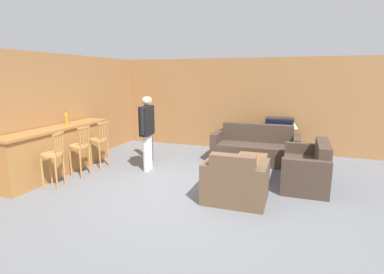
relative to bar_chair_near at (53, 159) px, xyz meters
name	(u,v)px	position (x,y,z in m)	size (l,w,h in m)	color
ground_plane	(185,190)	(2.40, 0.70, -0.58)	(24.00, 24.00, 0.00)	slate
wall_back	(229,104)	(2.40, 4.30, 0.72)	(9.40, 0.08, 2.60)	#9E6B3D
wall_left	(83,108)	(-0.88, 2.00, 0.72)	(0.08, 8.60, 2.60)	#9E6B3D
bar_counter	(59,150)	(-0.54, 0.72, -0.06)	(0.55, 2.86, 1.03)	#A87038
bar_chair_near	(53,159)	(0.00, 0.00, 0.00)	(0.46, 0.46, 1.08)	#B77F42
bar_chair_mid	(80,150)	(0.00, 0.75, 0.00)	(0.41, 0.41, 1.08)	#B77F42
bar_chair_far	(99,143)	(0.00, 1.42, 0.00)	(0.44, 0.44, 1.08)	#B77F42
couch_far	(255,149)	(3.36, 3.10, -0.26)	(2.09, 0.90, 0.91)	#423328
armchair_near	(235,183)	(3.37, 0.54, -0.25)	(1.04, 0.85, 0.89)	brown
loveseat_right	(307,169)	(4.54, 1.79, -0.26)	(0.82, 1.53, 0.87)	#423328
coffee_table	(251,161)	(3.44, 1.81, -0.21)	(0.61, 0.99, 0.44)	brown
tv_unit	(278,146)	(3.87, 3.93, -0.32)	(0.98, 0.50, 0.52)	#513823
tv	(279,127)	(3.87, 3.93, 0.19)	(0.71, 0.45, 0.50)	black
bottle	(66,118)	(-0.61, 1.11, 0.60)	(0.08, 0.08, 0.31)	#B27A23
book_on_table	(248,160)	(3.42, 1.62, -0.13)	(0.25, 0.22, 0.02)	maroon
table_lamp	(292,125)	(4.19, 3.93, 0.25)	(0.29, 0.29, 0.43)	brown
person_by_window	(149,124)	(0.82, 2.34, 0.34)	(0.38, 0.38, 1.61)	#384260
person_by_counter	(147,130)	(1.16, 1.58, 0.36)	(0.23, 0.61, 1.67)	silver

